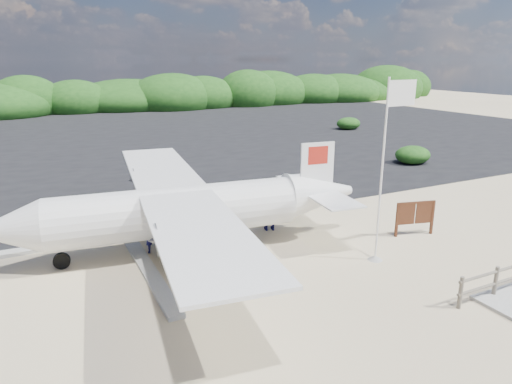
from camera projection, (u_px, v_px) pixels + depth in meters
ground at (283, 262)px, 16.25m from camera, size 160.00×160.00×0.00m
asphalt_apron at (122, 138)px, 42.04m from camera, size 90.00×50.00×0.04m
vegetation_band at (88, 111)px, 63.54m from camera, size 124.00×8.00×4.40m
baggage_cart at (206, 265)px, 15.99m from camera, size 2.63×1.55×1.29m
flagpole at (375, 260)px, 16.43m from camera, size 1.31×0.61×6.41m
signboard at (413, 235)px, 18.75m from camera, size 1.78×0.61×1.47m
crew_a at (152, 231)px, 16.83m from camera, size 0.69×0.52×1.72m
crew_b at (223, 204)px, 20.05m from camera, size 1.00×0.89×1.70m
crew_c at (270, 208)px, 19.05m from camera, size 1.23×0.80×1.95m
aircraft_large at (310, 129)px, 47.28m from camera, size 18.10×18.10×4.87m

